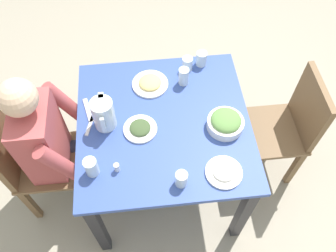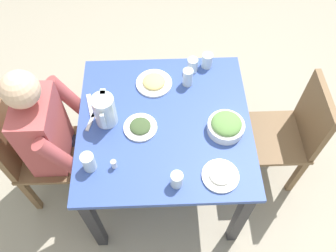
{
  "view_description": "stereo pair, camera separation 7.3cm",
  "coord_description": "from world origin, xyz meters",
  "views": [
    {
      "loc": [
        1.08,
        -0.09,
        2.36
      ],
      "look_at": [
        0.05,
        0.02,
        0.79
      ],
      "focal_mm": 37.48,
      "sensor_mm": 36.0,
      "label": 1
    },
    {
      "loc": [
        1.09,
        -0.02,
        2.36
      ],
      "look_at": [
        0.05,
        0.02,
        0.79
      ],
      "focal_mm": 37.48,
      "sensor_mm": 36.0,
      "label": 2
    }
  ],
  "objects": [
    {
      "name": "chair_near",
      "position": [
        -0.0,
        -0.8,
        0.49
      ],
      "size": [
        0.4,
        0.4,
        0.87
      ],
      "color": "brown",
      "rests_on": "ground_plane"
    },
    {
      "name": "plate_fries",
      "position": [
        -0.28,
        -0.05,
        0.77
      ],
      "size": [
        0.21,
        0.21,
        0.04
      ],
      "color": "white",
      "rests_on": "dining_table"
    },
    {
      "name": "plate_yoghurt",
      "position": [
        0.34,
        0.27,
        0.77
      ],
      "size": [
        0.19,
        0.19,
        0.04
      ],
      "color": "white",
      "rests_on": "dining_table"
    },
    {
      "name": "knife_near",
      "position": [
        -0.04,
        -0.4,
        0.76
      ],
      "size": [
        0.18,
        0.07,
        0.01
      ],
      "primitive_type": "cube",
      "rotation": [
        0.0,
        0.0,
        -0.27
      ],
      "color": "silver",
      "rests_on": "dining_table"
    },
    {
      "name": "salt_shaker",
      "position": [
        0.27,
        -0.26,
        0.78
      ],
      "size": [
        0.03,
        0.03,
        0.05
      ],
      "color": "white",
      "rests_on": "dining_table"
    },
    {
      "name": "water_glass_far_left",
      "position": [
        0.37,
        0.05,
        0.8
      ],
      "size": [
        0.06,
        0.06,
        0.09
      ],
      "primitive_type": "cylinder",
      "color": "silver",
      "rests_on": "dining_table"
    },
    {
      "name": "water_pitcher",
      "position": [
        -0.02,
        -0.32,
        0.85
      ],
      "size": [
        0.16,
        0.12,
        0.19
      ],
      "color": "silver",
      "rests_on": "dining_table"
    },
    {
      "name": "ground_plane",
      "position": [
        0.0,
        0.0,
        0.0
      ],
      "size": [
        8.0,
        8.0,
        0.0
      ],
      "primitive_type": "plane",
      "color": "#9E937F"
    },
    {
      "name": "diner_near",
      "position": [
        -0.0,
        -0.59,
        0.63
      ],
      "size": [
        0.48,
        0.53,
        1.16
      ],
      "color": "#B24C4C",
      "rests_on": "ground_plane"
    },
    {
      "name": "chair_far",
      "position": [
        -0.07,
        0.8,
        0.49
      ],
      "size": [
        0.4,
        0.4,
        0.87
      ],
      "color": "brown",
      "rests_on": "ground_plane"
    },
    {
      "name": "dining_table",
      "position": [
        0.0,
        0.0,
        0.64
      ],
      "size": [
        0.96,
        0.96,
        0.75
      ],
      "color": "#334C99",
      "rests_on": "ground_plane"
    },
    {
      "name": "plate_dolmas",
      "position": [
        0.04,
        -0.13,
        0.77
      ],
      "size": [
        0.18,
        0.18,
        0.04
      ],
      "color": "white",
      "rests_on": "dining_table"
    },
    {
      "name": "water_glass_by_pitcher",
      "position": [
        -0.41,
        0.27,
        0.8
      ],
      "size": [
        0.07,
        0.07,
        0.09
      ],
      "primitive_type": "cylinder",
      "color": "silver",
      "rests_on": "dining_table"
    },
    {
      "name": "salad_bowl",
      "position": [
        0.06,
        0.33,
        0.8
      ],
      "size": [
        0.2,
        0.2,
        0.09
      ],
      "color": "white",
      "rests_on": "dining_table"
    },
    {
      "name": "water_glass_near_right",
      "position": [
        -0.27,
        0.15,
        0.81
      ],
      "size": [
        0.06,
        0.06,
        0.11
      ],
      "primitive_type": "cylinder",
      "color": "silver",
      "rests_on": "dining_table"
    },
    {
      "name": "water_glass_far_right",
      "position": [
        -0.38,
        0.18,
        0.8
      ],
      "size": [
        0.06,
        0.06,
        0.09
      ],
      "primitive_type": "cylinder",
      "color": "silver",
      "rests_on": "dining_table"
    },
    {
      "name": "water_glass_center",
      "position": [
        0.26,
        -0.38,
        0.81
      ],
      "size": [
        0.07,
        0.07,
        0.11
      ],
      "primitive_type": "cylinder",
      "color": "silver",
      "rests_on": "dining_table"
    },
    {
      "name": "fork_near",
      "position": [
        -0.12,
        -0.42,
        0.76
      ],
      "size": [
        0.17,
        0.07,
        0.01
      ],
      "primitive_type": "cube",
      "rotation": [
        0.0,
        0.0,
        0.24
      ],
      "color": "silver",
      "rests_on": "dining_table"
    }
  ]
}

